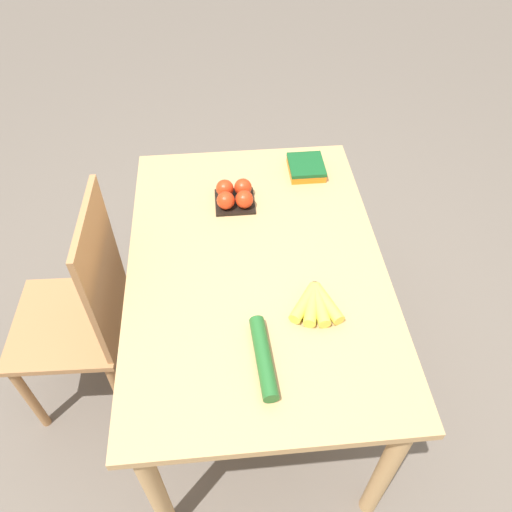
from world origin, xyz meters
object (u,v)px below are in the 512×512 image
object	(u,v)px
banana_bunch	(316,303)
cucumber_near	(263,357)
chair	(83,313)
tomato_pack	(234,195)
carrot_bag	(306,167)

from	to	relation	value
banana_bunch	cucumber_near	bearing A→B (deg)	134.40
chair	tomato_pack	world-z (taller)	chair
banana_bunch	carrot_bag	size ratio (longest dim) A/B	1.08
chair	cucumber_near	bearing A→B (deg)	58.05
banana_bunch	cucumber_near	xyz separation A→B (m)	(-0.17, 0.18, 0.00)
banana_bunch	chair	bearing A→B (deg)	73.09
tomato_pack	carrot_bag	world-z (taller)	tomato_pack
tomato_pack	carrot_bag	bearing A→B (deg)	-61.53
chair	banana_bunch	bearing A→B (deg)	75.02
banana_bunch	tomato_pack	world-z (taller)	tomato_pack
chair	carrot_bag	world-z (taller)	chair
banana_bunch	carrot_bag	distance (m)	0.66
chair	banana_bunch	size ratio (longest dim) A/B	5.91
chair	tomato_pack	bearing A→B (deg)	116.09
banana_bunch	carrot_bag	xyz separation A→B (m)	(0.66, -0.08, 0.01)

